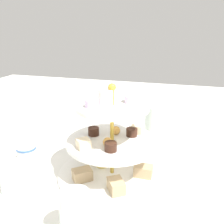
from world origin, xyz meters
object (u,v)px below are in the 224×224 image
Objects in this scene: water_glass_mid_back at (75,216)px; butter_knife_right at (74,135)px; water_glass_short_left at (13,177)px; teacup_with_saucer at (27,155)px; water_glass_tall_right at (154,125)px; tiered_serving_stand at (112,150)px.

butter_knife_right is at bearing -65.17° from water_glass_mid_back.
water_glass_mid_back is at bearing 71.71° from butter_knife_right.
water_glass_mid_back is (-0.21, 0.10, 0.01)m from water_glass_short_left.
water_glass_short_left is 0.14m from teacup_with_saucer.
water_glass_short_left is at bearing 51.24° from water_glass_tall_right.
water_glass_mid_back is at bearing 155.34° from water_glass_short_left.
tiered_serving_stand is 0.25m from water_glass_tall_right.
water_glass_short_left is 0.84× the size of teacup_with_saucer.
tiered_serving_stand reaches higher than water_glass_tall_right.
water_glass_short_left is at bearing 46.09° from butter_knife_right.
water_glass_tall_right is 1.48× the size of teacup_with_saucer.
tiered_serving_stand is at bearing -91.37° from water_glass_mid_back.
tiered_serving_stand is 3.87× the size of water_glass_short_left.
water_glass_mid_back is at bearing 79.43° from water_glass_tall_right.
tiered_serving_stand is 1.72× the size of butter_knife_right.
teacup_with_saucer is at bearing -69.31° from water_glass_short_left.
water_glass_short_left is 0.75× the size of water_glass_mid_back.
teacup_with_saucer is at bearing 0.17° from tiered_serving_stand.
water_glass_mid_back is at bearing 138.85° from teacup_with_saucer.
teacup_with_saucer is 0.23m from butter_knife_right.
water_glass_tall_right is (-0.08, -0.24, -0.01)m from tiered_serving_stand.
teacup_with_saucer reaches higher than butter_knife_right.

